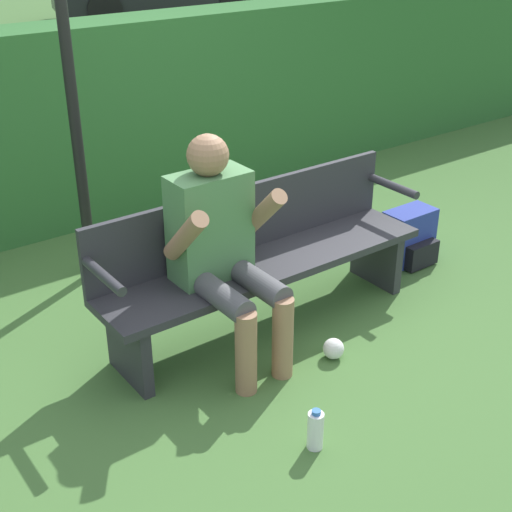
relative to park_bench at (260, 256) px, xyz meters
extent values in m
plane|color=#426B33|center=(0.00, -0.06, -0.43)|extent=(40.00, 40.00, 0.00)
cube|color=#2D662D|center=(0.00, 2.05, 0.29)|extent=(12.00, 0.49, 1.45)
cube|color=#2D2D33|center=(0.00, -0.06, -0.03)|extent=(2.00, 0.44, 0.05)
cube|color=#2D2D33|center=(0.00, 0.14, 0.19)|extent=(2.00, 0.04, 0.38)
cube|color=#2D2D33|center=(-0.88, -0.06, -0.24)|extent=(0.06, 0.40, 0.38)
cube|color=#2D2D33|center=(0.88, -0.06, -0.24)|extent=(0.06, 0.40, 0.38)
cylinder|color=#2D2D33|center=(-0.97, -0.06, 0.21)|extent=(0.05, 0.40, 0.05)
cylinder|color=#2D2D33|center=(0.97, -0.06, 0.21)|extent=(0.05, 0.40, 0.05)
cube|color=#4C7F4C|center=(-0.34, -0.02, 0.28)|extent=(0.42, 0.22, 0.58)
sphere|color=#997051|center=(-0.34, -0.02, 0.67)|extent=(0.21, 0.21, 0.21)
cylinder|color=#4C4C51|center=(-0.46, -0.26, 0.03)|extent=(0.13, 0.47, 0.13)
cylinder|color=#4C4C51|center=(-0.22, -0.26, 0.03)|extent=(0.13, 0.47, 0.13)
cylinder|color=#997051|center=(-0.46, -0.49, -0.20)|extent=(0.11, 0.11, 0.45)
cylinder|color=#997051|center=(-0.22, -0.49, -0.20)|extent=(0.11, 0.11, 0.45)
cylinder|color=#997051|center=(-0.57, -0.16, 0.34)|extent=(0.09, 0.35, 0.35)
cylinder|color=#997051|center=(-0.11, -0.16, 0.34)|extent=(0.09, 0.35, 0.35)
cube|color=#283893|center=(1.27, 0.03, -0.24)|extent=(0.34, 0.20, 0.37)
cube|color=black|center=(1.27, -0.11, -0.33)|extent=(0.26, 0.07, 0.17)
cylinder|color=white|center=(-0.45, -1.01, -0.33)|extent=(0.07, 0.07, 0.19)
cylinder|color=#2D66B2|center=(-0.45, -1.01, -0.23)|extent=(0.04, 0.04, 0.02)
cylinder|color=black|center=(-0.55, 1.12, 0.94)|extent=(0.07, 0.07, 2.74)
cylinder|color=black|center=(6.33, 9.32, -0.10)|extent=(0.68, 0.35, 0.66)
cylinder|color=black|center=(3.85, 10.01, -0.10)|extent=(0.68, 0.35, 0.66)
sphere|color=silver|center=(0.09, -0.54, -0.37)|extent=(0.12, 0.12, 0.12)
camera|label=1|loc=(-2.15, -2.86, 1.81)|focal=50.00mm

